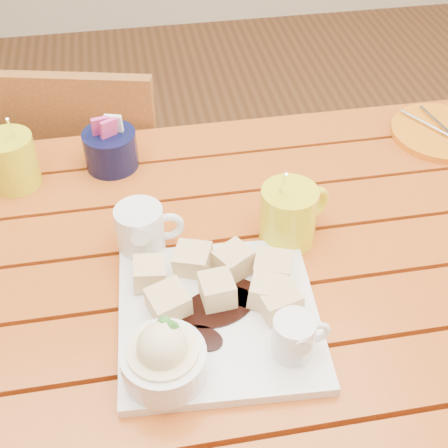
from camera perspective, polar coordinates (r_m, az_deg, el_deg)
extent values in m
cube|color=#A74015|center=(0.83, -0.71, -16.43)|extent=(1.20, 0.11, 0.03)
cube|color=#A74015|center=(0.89, -1.95, -10.21)|extent=(1.20, 0.11, 0.03)
cube|color=#A74015|center=(0.96, -2.98, -4.88)|extent=(1.20, 0.11, 0.03)
cube|color=#A74015|center=(1.04, -3.85, -0.34)|extent=(1.20, 0.11, 0.03)
cube|color=#A74015|center=(1.13, -4.58, 3.53)|extent=(1.20, 0.11, 0.03)
cube|color=#A74015|center=(1.22, -5.21, 6.83)|extent=(1.20, 0.11, 0.03)
cube|color=#A74015|center=(1.27, -5.14, 5.25)|extent=(1.12, 0.04, 0.08)
cylinder|color=#A74015|center=(1.60, 15.63, -2.23)|extent=(0.06, 0.06, 0.72)
cube|color=white|center=(0.88, -0.49, -8.50)|extent=(0.29, 0.29, 0.02)
cube|color=gold|center=(0.88, 3.97, -6.14)|extent=(0.06, 0.06, 0.04)
cube|color=gold|center=(0.92, 0.96, -3.37)|extent=(0.07, 0.07, 0.04)
cube|color=gold|center=(0.88, -0.62, -6.03)|extent=(0.05, 0.05, 0.04)
cube|color=gold|center=(0.86, 5.13, -7.15)|extent=(0.06, 0.06, 0.04)
cube|color=gold|center=(0.90, -6.86, -4.52)|extent=(0.05, 0.05, 0.04)
cube|color=gold|center=(0.87, -5.12, -7.12)|extent=(0.06, 0.06, 0.04)
cube|color=gold|center=(0.92, -2.82, -3.26)|extent=(0.06, 0.06, 0.04)
cube|color=gold|center=(0.91, 4.44, -4.09)|extent=(0.06, 0.06, 0.04)
cylinder|color=white|center=(0.80, -5.51, -12.51)|extent=(0.11, 0.11, 0.04)
cylinder|color=#FFF5BB|center=(0.79, -5.57, -12.02)|extent=(0.09, 0.09, 0.03)
sphere|color=#FFF5BB|center=(0.78, -5.67, -11.12)|extent=(0.06, 0.06, 0.06)
cone|color=#368B2D|center=(0.76, -4.74, -9.32)|extent=(0.04, 0.04, 0.03)
cone|color=#368B2D|center=(0.77, -5.64, -8.94)|extent=(0.03, 0.03, 0.03)
cylinder|color=white|center=(0.82, 6.35, -10.20)|extent=(0.06, 0.06, 0.06)
cylinder|color=black|center=(0.80, 6.49, -9.08)|extent=(0.04, 0.04, 0.01)
cone|color=white|center=(0.78, 7.00, -10.81)|extent=(0.02, 0.02, 0.03)
torus|color=white|center=(0.82, 8.51, -9.76)|extent=(0.04, 0.01, 0.04)
cylinder|color=yellow|center=(1.14, -18.83, 5.47)|extent=(0.09, 0.09, 0.10)
cylinder|color=black|center=(1.12, -19.28, 7.12)|extent=(0.07, 0.07, 0.01)
cylinder|color=silver|center=(1.13, -18.45, 7.22)|extent=(0.01, 0.06, 0.13)
cylinder|color=yellow|center=(0.97, 5.88, 0.78)|extent=(0.09, 0.09, 0.10)
cylinder|color=black|center=(0.95, 6.05, 2.65)|extent=(0.07, 0.07, 0.01)
torus|color=yellow|center=(1.00, 8.16, 1.87)|extent=(0.06, 0.04, 0.06)
cylinder|color=silver|center=(0.95, 5.02, 2.60)|extent=(0.01, 0.06, 0.13)
cylinder|color=white|center=(0.96, -7.65, -0.70)|extent=(0.07, 0.07, 0.09)
cylinder|color=white|center=(0.93, -7.86, 1.05)|extent=(0.06, 0.06, 0.01)
cone|color=white|center=(0.91, -7.64, -0.86)|extent=(0.03, 0.03, 0.03)
torus|color=white|center=(0.96, -5.10, -0.30)|extent=(0.05, 0.01, 0.05)
cylinder|color=black|center=(1.15, -10.32, 6.72)|extent=(0.10, 0.10, 0.07)
cube|color=#D23981|center=(1.12, -11.23, 8.59)|extent=(0.03, 0.02, 0.05)
cube|color=white|center=(1.12, -10.01, 8.85)|extent=(0.03, 0.02, 0.05)
cube|color=#D23981|center=(1.11, -10.49, 8.40)|extent=(0.03, 0.03, 0.05)
cylinder|color=orange|center=(1.30, 19.28, 7.89)|extent=(0.20, 0.20, 0.01)
cylinder|color=silver|center=(1.29, 18.33, 8.51)|extent=(0.07, 0.13, 0.01)
cylinder|color=silver|center=(1.30, 19.19, 8.56)|extent=(0.03, 0.14, 0.01)
cube|color=brown|center=(1.65, -11.47, 3.02)|extent=(0.48, 0.48, 0.03)
cylinder|color=brown|center=(1.89, -4.48, 1.13)|extent=(0.03, 0.03, 0.40)
cylinder|color=brown|center=(1.96, -14.49, 1.47)|extent=(0.03, 0.03, 0.40)
cylinder|color=brown|center=(1.65, -5.85, -6.73)|extent=(0.03, 0.03, 0.40)
cylinder|color=brown|center=(1.73, -17.22, -5.98)|extent=(0.03, 0.03, 0.40)
cube|color=brown|center=(1.38, -14.25, 5.44)|extent=(0.40, 0.12, 0.42)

